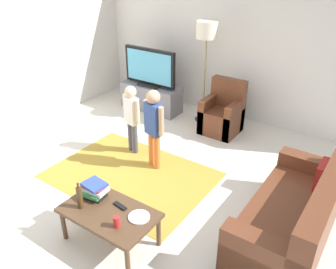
# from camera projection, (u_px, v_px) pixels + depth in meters

# --- Properties ---
(ground) EXTENTS (7.80, 7.80, 0.00)m
(ground) POSITION_uv_depth(u_px,v_px,m) (141.00, 197.00, 4.45)
(ground) COLOR beige
(wall_back) EXTENTS (6.00, 0.12, 2.70)m
(wall_back) POSITION_uv_depth(u_px,v_px,m) (247.00, 45.00, 5.99)
(wall_back) COLOR silver
(wall_back) RESTS_ON ground
(area_rug) EXTENTS (2.20, 1.60, 0.01)m
(area_rug) POSITION_uv_depth(u_px,v_px,m) (131.00, 175.00, 4.89)
(area_rug) COLOR #B28C33
(area_rug) RESTS_ON ground
(tv_stand) EXTENTS (1.20, 0.44, 0.50)m
(tv_stand) POSITION_uv_depth(u_px,v_px,m) (151.00, 98.00, 6.79)
(tv_stand) COLOR slate
(tv_stand) RESTS_ON ground
(tv) EXTENTS (1.10, 0.28, 0.71)m
(tv) POSITION_uv_depth(u_px,v_px,m) (150.00, 68.00, 6.49)
(tv) COLOR black
(tv) RESTS_ON tv_stand
(couch) EXTENTS (0.80, 1.80, 0.86)m
(couch) POSITION_uv_depth(u_px,v_px,m) (298.00, 219.00, 3.68)
(couch) COLOR brown
(couch) RESTS_ON ground
(armchair) EXTENTS (0.60, 0.60, 0.90)m
(armchair) POSITION_uv_depth(u_px,v_px,m) (223.00, 115.00, 5.95)
(armchair) COLOR brown
(armchair) RESTS_ON ground
(floor_lamp) EXTENTS (0.36, 0.36, 1.78)m
(floor_lamp) POSITION_uv_depth(u_px,v_px,m) (207.00, 36.00, 5.75)
(floor_lamp) COLOR #262626
(floor_lamp) RESTS_ON ground
(child_near_tv) EXTENTS (0.35, 0.18, 1.08)m
(child_near_tv) POSITION_uv_depth(u_px,v_px,m) (132.00, 113.00, 5.17)
(child_near_tv) COLOR #4C4C59
(child_near_tv) RESTS_ON ground
(child_center) EXTENTS (0.38, 0.20, 1.18)m
(child_center) POSITION_uv_depth(u_px,v_px,m) (154.00, 122.00, 4.76)
(child_center) COLOR orange
(child_center) RESTS_ON ground
(coffee_table) EXTENTS (1.00, 0.60, 0.42)m
(coffee_table) POSITION_uv_depth(u_px,v_px,m) (109.00, 215.00, 3.61)
(coffee_table) COLOR #513823
(coffee_table) RESTS_ON ground
(book_stack) EXTENTS (0.31, 0.25, 0.18)m
(book_stack) POSITION_uv_depth(u_px,v_px,m) (94.00, 190.00, 3.77)
(book_stack) COLOR black
(book_stack) RESTS_ON coffee_table
(bottle) EXTENTS (0.06, 0.06, 0.31)m
(bottle) POSITION_uv_depth(u_px,v_px,m) (80.00, 197.00, 3.58)
(bottle) COLOR #4C3319
(bottle) RESTS_ON coffee_table
(tv_remote) EXTENTS (0.17, 0.07, 0.02)m
(tv_remote) POSITION_uv_depth(u_px,v_px,m) (120.00, 206.00, 3.65)
(tv_remote) COLOR black
(tv_remote) RESTS_ON coffee_table
(soda_can) EXTENTS (0.07, 0.07, 0.12)m
(soda_can) POSITION_uv_depth(u_px,v_px,m) (117.00, 222.00, 3.36)
(soda_can) COLOR red
(soda_can) RESTS_ON coffee_table
(plate) EXTENTS (0.22, 0.22, 0.02)m
(plate) POSITION_uv_depth(u_px,v_px,m) (139.00, 217.00, 3.50)
(plate) COLOR white
(plate) RESTS_ON coffee_table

